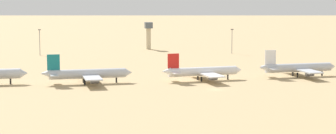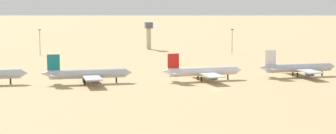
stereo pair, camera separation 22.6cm
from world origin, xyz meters
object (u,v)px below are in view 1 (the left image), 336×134
(parked_jet_white_3, at_px, (297,68))
(parked_jet_red_2, at_px, (202,72))
(control_tower, at_px, (149,33))
(light_pole_mid, at_px, (232,39))
(light_pole_west, at_px, (40,40))
(parked_jet_teal_1, at_px, (87,74))

(parked_jet_white_3, bearing_deg, parked_jet_red_2, -178.88)
(control_tower, relative_size, light_pole_mid, 1.17)
(parked_jet_red_2, xyz_separation_m, light_pole_west, (-72.55, 128.39, 5.17))
(parked_jet_red_2, distance_m, light_pole_west, 147.56)
(parked_jet_white_3, distance_m, control_tower, 158.23)
(parked_jet_red_2, relative_size, control_tower, 2.08)
(parked_jet_white_3, bearing_deg, light_pole_west, 130.42)
(parked_jet_white_3, relative_size, control_tower, 2.13)
(control_tower, xyz_separation_m, light_pole_west, (-73.80, -26.65, -1.89))
(parked_jet_teal_1, relative_size, light_pole_mid, 2.54)
(parked_jet_teal_1, distance_m, parked_jet_red_2, 52.21)
(parked_jet_teal_1, distance_m, control_tower, 163.46)
(control_tower, bearing_deg, light_pole_west, -160.14)
(parked_jet_red_2, xyz_separation_m, control_tower, (1.25, 155.04, 7.06))
(parked_jet_red_2, distance_m, parked_jet_white_3, 47.96)
(control_tower, distance_m, light_pole_west, 78.49)
(parked_jet_teal_1, bearing_deg, parked_jet_red_2, -3.17)
(parked_jet_teal_1, xyz_separation_m, control_tower, (53.45, 154.32, 6.88))
(parked_jet_teal_1, height_order, parked_jet_red_2, parked_jet_teal_1)
(parked_jet_teal_1, height_order, light_pole_mid, light_pole_mid)
(parked_jet_red_2, distance_m, light_pole_mid, 126.03)
(light_pole_west, bearing_deg, parked_jet_white_3, -45.95)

